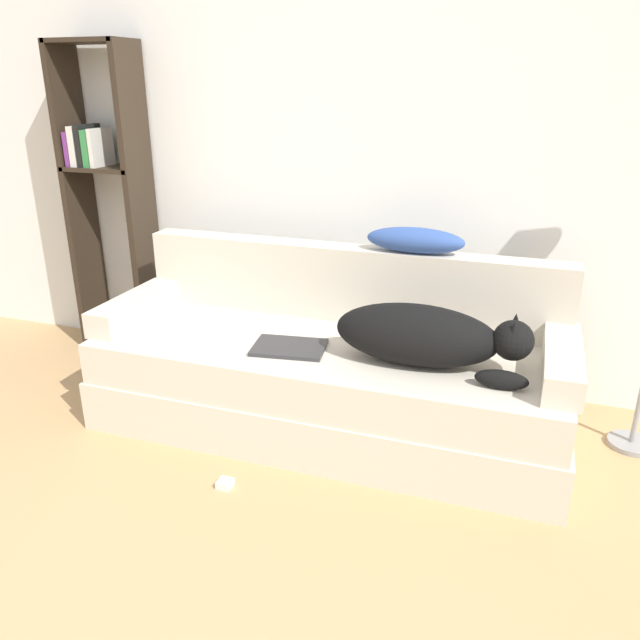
{
  "coord_description": "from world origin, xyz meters",
  "views": [
    {
      "loc": [
        1.0,
        -0.84,
        1.6
      ],
      "look_at": [
        0.15,
        1.61,
        0.6
      ],
      "focal_mm": 35.0,
      "sensor_mm": 36.0,
      "label": 1
    }
  ],
  "objects_px": {
    "couch": "(326,386)",
    "dog": "(426,336)",
    "throw_pillow": "(415,240)",
    "power_adapter": "(225,484)",
    "bookshelf": "(105,185)",
    "laptop": "(289,347)"
  },
  "relations": [
    {
      "from": "dog",
      "to": "throw_pillow",
      "type": "distance_m",
      "value": 0.55
    },
    {
      "from": "laptop",
      "to": "bookshelf",
      "type": "height_order",
      "value": "bookshelf"
    },
    {
      "from": "throw_pillow",
      "to": "power_adapter",
      "type": "bearing_deg",
      "value": -121.01
    },
    {
      "from": "dog",
      "to": "bookshelf",
      "type": "distance_m",
      "value": 2.16
    },
    {
      "from": "dog",
      "to": "throw_pillow",
      "type": "xyz_separation_m",
      "value": [
        -0.15,
        0.43,
        0.3
      ]
    },
    {
      "from": "dog",
      "to": "throw_pillow",
      "type": "bearing_deg",
      "value": 108.62
    },
    {
      "from": "couch",
      "to": "laptop",
      "type": "xyz_separation_m",
      "value": [
        -0.14,
        -0.13,
        0.24
      ]
    },
    {
      "from": "dog",
      "to": "power_adapter",
      "type": "relative_size",
      "value": 13.62
    },
    {
      "from": "bookshelf",
      "to": "power_adapter",
      "type": "xyz_separation_m",
      "value": [
        1.3,
        -1.13,
        -1.01
      ]
    },
    {
      "from": "couch",
      "to": "throw_pillow",
      "type": "height_order",
      "value": "throw_pillow"
    },
    {
      "from": "laptop",
      "to": "throw_pillow",
      "type": "relative_size",
      "value": 0.76
    },
    {
      "from": "bookshelf",
      "to": "power_adapter",
      "type": "bearing_deg",
      "value": -41.05
    },
    {
      "from": "power_adapter",
      "to": "throw_pillow",
      "type": "bearing_deg",
      "value": 58.99
    },
    {
      "from": "bookshelf",
      "to": "laptop",
      "type": "bearing_deg",
      "value": -24.72
    },
    {
      "from": "couch",
      "to": "power_adapter",
      "type": "distance_m",
      "value": 0.69
    },
    {
      "from": "couch",
      "to": "dog",
      "type": "distance_m",
      "value": 0.6
    },
    {
      "from": "throw_pillow",
      "to": "bookshelf",
      "type": "xyz_separation_m",
      "value": [
        -1.87,
        0.18,
        0.14
      ]
    },
    {
      "from": "couch",
      "to": "throw_pillow",
      "type": "relative_size",
      "value": 4.7
    },
    {
      "from": "throw_pillow",
      "to": "bookshelf",
      "type": "height_order",
      "value": "bookshelf"
    },
    {
      "from": "couch",
      "to": "dog",
      "type": "height_order",
      "value": "dog"
    },
    {
      "from": "throw_pillow",
      "to": "bookshelf",
      "type": "bearing_deg",
      "value": 174.54
    },
    {
      "from": "couch",
      "to": "dog",
      "type": "xyz_separation_m",
      "value": [
        0.48,
        -0.09,
        0.36
      ]
    }
  ]
}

